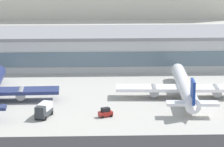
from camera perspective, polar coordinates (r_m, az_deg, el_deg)
terminal_building at (r=190.02m, az=-2.81°, el=2.46°), size 166.79×25.75×10.84m
airliner_navy_tail_gate_2 at (r=153.45m, az=7.05°, el=-1.39°), size 35.89×41.83×8.73m
service_box_truck_0 at (r=138.37m, az=-6.57°, el=-3.49°), size 4.07×6.44×3.25m
service_baggage_tug_2 at (r=137.98m, az=-0.63°, el=-3.77°), size 3.57×2.88×2.20m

